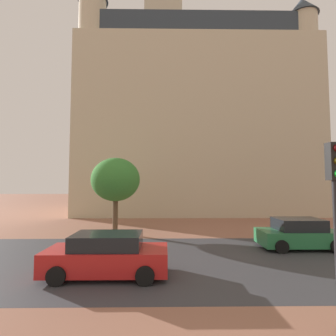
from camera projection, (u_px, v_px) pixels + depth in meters
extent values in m
plane|color=#93604C|center=(169.00, 254.00, 11.47)|extent=(120.00, 120.00, 0.00)
cube|color=#38383D|center=(169.00, 260.00, 10.61)|extent=(120.00, 8.05, 0.00)
cube|color=beige|center=(193.00, 135.00, 30.09)|extent=(25.42, 13.22, 18.69)
cube|color=#2D3842|center=(193.00, 53.00, 30.72)|extent=(23.39, 12.16, 2.40)
cube|color=beige|center=(163.00, 76.00, 30.49)|extent=(4.51, 4.51, 33.59)
cylinder|color=beige|center=(91.00, 106.00, 24.96)|extent=(2.80, 2.80, 22.71)
cylinder|color=beige|center=(306.00, 114.00, 25.22)|extent=(2.80, 2.80, 21.19)
cone|color=#2D3842|center=(302.00, 7.00, 25.91)|extent=(3.20, 3.20, 2.00)
cube|color=#287042|center=(299.00, 237.00, 12.50)|extent=(4.04, 1.78, 0.75)
cube|color=black|center=(298.00, 224.00, 12.54)|extent=(2.26, 1.57, 0.59)
cylinder|color=black|center=(282.00, 247.00, 11.58)|extent=(0.64, 0.22, 0.64)
cylinder|color=black|center=(266.00, 238.00, 13.36)|extent=(0.64, 0.22, 0.64)
cylinder|color=black|center=(314.00, 238.00, 13.39)|extent=(0.64, 0.22, 0.64)
cube|color=red|center=(107.00, 259.00, 8.85)|extent=(4.42, 1.73, 0.81)
cube|color=black|center=(107.00, 241.00, 8.89)|extent=(2.48, 1.52, 0.53)
cylinder|color=black|center=(56.00, 276.00, 7.95)|extent=(0.64, 0.22, 0.64)
cylinder|color=black|center=(76.00, 259.00, 9.67)|extent=(0.64, 0.22, 0.64)
cylinder|color=black|center=(145.00, 276.00, 7.99)|extent=(0.64, 0.22, 0.64)
cylinder|color=black|center=(148.00, 259.00, 9.71)|extent=(0.64, 0.22, 0.64)
cube|color=black|center=(334.00, 161.00, 5.74)|extent=(0.28, 0.24, 0.90)
cylinder|color=brown|center=(115.00, 216.00, 16.36)|extent=(0.34, 0.34, 2.29)
ellipsoid|color=#387F33|center=(116.00, 179.00, 16.50)|extent=(3.29, 3.29, 2.96)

